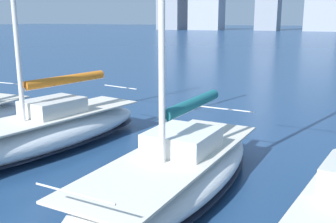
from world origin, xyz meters
The scene contains 2 objects.
sailboat_teal centered at (-0.41, -6.35, 0.64)m, with size 2.92×8.48×11.37m.
sailboat_orange centered at (5.27, -7.31, 0.71)m, with size 3.78×9.44×11.56m.
Camera 1 is at (-4.81, 2.49, 4.58)m, focal length 42.00 mm.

